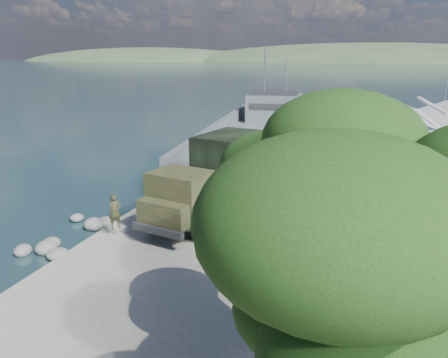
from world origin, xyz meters
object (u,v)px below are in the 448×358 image
(pier, at_px, (428,153))
(sailboat_near, at_px, (439,143))
(soldier, at_px, (116,219))
(sailboat_far, at_px, (447,139))
(landing_craft, at_px, (262,146))
(military_truck, at_px, (215,177))

(pier, distance_m, sailboat_near, 11.48)
(soldier, distance_m, sailboat_far, 38.14)
(soldier, xyz_separation_m, sailboat_near, (19.80, 29.43, -0.97))
(landing_craft, distance_m, soldier, 21.37)
(sailboat_near, xyz_separation_m, sailboat_far, (1.16, 2.42, 0.03))
(pier, relative_size, landing_craft, 1.25)
(military_truck, height_order, soldier, military_truck)
(military_truck, distance_m, soldier, 5.68)
(pier, height_order, landing_craft, landing_craft)
(soldier, height_order, sailboat_near, sailboat_near)
(sailboat_far, bearing_deg, military_truck, -135.65)
(soldier, relative_size, sailboat_near, 0.24)
(pier, bearing_deg, sailboat_near, 74.73)
(pier, distance_m, landing_craft, 13.72)
(sailboat_near, height_order, sailboat_far, sailboat_far)
(pier, bearing_deg, soldier, -132.35)
(military_truck, xyz_separation_m, sailboat_far, (17.18, 27.80, -2.19))
(soldier, xyz_separation_m, sailboat_far, (20.96, 31.85, -0.94))
(pier, bearing_deg, landing_craft, 168.72)
(pier, relative_size, military_truck, 4.66)
(pier, xyz_separation_m, sailboat_near, (3.01, 11.01, -1.23))
(landing_craft, height_order, military_truck, landing_craft)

